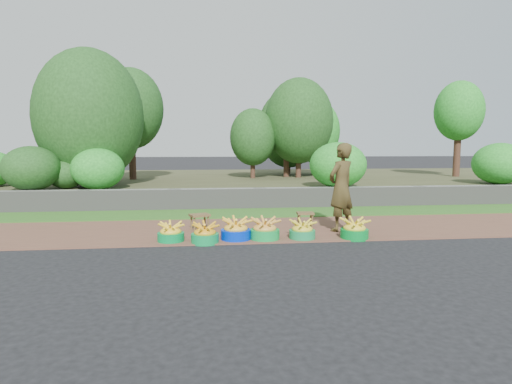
{
  "coord_description": "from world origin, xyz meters",
  "views": [
    {
      "loc": [
        -1.4,
        -7.05,
        1.66
      ],
      "look_at": [
        -0.42,
        1.3,
        0.75
      ],
      "focal_mm": 30.0,
      "sensor_mm": 36.0,
      "label": 1
    }
  ],
  "objects": [
    {
      "name": "grass_verge",
      "position": [
        0.0,
        3.25,
        0.02
      ],
      "size": [
        80.0,
        1.5,
        0.04
      ],
      "primitive_type": "cube",
      "color": "#30631E",
      "rests_on": "ground"
    },
    {
      "name": "basin_c",
      "position": [
        -0.89,
        0.36,
        0.18
      ],
      "size": [
        0.53,
        0.53,
        0.39
      ],
      "color": "#0027C3",
      "rests_on": "ground"
    },
    {
      "name": "basin_b",
      "position": [
        -1.43,
        0.17,
        0.16
      ],
      "size": [
        0.47,
        0.47,
        0.35
      ],
      "color": "#09853E",
      "rests_on": "ground"
    },
    {
      "name": "basin_f",
      "position": [
        1.22,
        0.21,
        0.17
      ],
      "size": [
        0.5,
        0.5,
        0.37
      ],
      "color": "#027927",
      "rests_on": "ground"
    },
    {
      "name": "earth_bank",
      "position": [
        0.0,
        9.0,
        0.25
      ],
      "size": [
        80.0,
        10.0,
        0.5
      ],
      "primitive_type": "cube",
      "color": "#3E3F24",
      "rests_on": "ground"
    },
    {
      "name": "stool_right",
      "position": [
        0.59,
        1.35,
        0.26
      ],
      "size": [
        0.36,
        0.28,
        0.3
      ],
      "rotation": [
        0.0,
        0.0,
        -0.07
      ],
      "color": "brown",
      "rests_on": "dirt_shoulder"
    },
    {
      "name": "basin_e",
      "position": [
        0.29,
        0.29,
        0.16
      ],
      "size": [
        0.46,
        0.46,
        0.35
      ],
      "color": "#188045",
      "rests_on": "ground"
    },
    {
      "name": "retaining_wall",
      "position": [
        0.0,
        4.1,
        0.28
      ],
      "size": [
        80.0,
        0.35,
        0.55
      ],
      "primitive_type": "cube",
      "color": "slate",
      "rests_on": "ground"
    },
    {
      "name": "vendor_woman",
      "position": [
        1.18,
        0.88,
        0.87
      ],
      "size": [
        0.74,
        0.68,
        1.7
      ],
      "primitive_type": "imported",
      "rotation": [
        0.0,
        0.0,
        3.72
      ],
      "color": "black",
      "rests_on": "dirt_shoulder"
    },
    {
      "name": "ground_plane",
      "position": [
        0.0,
        0.0,
        0.0
      ],
      "size": [
        120.0,
        120.0,
        0.0
      ],
      "primitive_type": "plane",
      "color": "black",
      "rests_on": "ground"
    },
    {
      "name": "basin_a",
      "position": [
        -2.02,
        0.34,
        0.15
      ],
      "size": [
        0.46,
        0.46,
        0.34
      ],
      "color": "#007D37",
      "rests_on": "ground"
    },
    {
      "name": "basin_d",
      "position": [
        -0.38,
        0.32,
        0.17
      ],
      "size": [
        0.52,
        0.52,
        0.39
      ],
      "color": "#0F923A",
      "rests_on": "ground"
    },
    {
      "name": "stool_left",
      "position": [
        -1.53,
        1.22,
        0.28
      ],
      "size": [
        0.44,
        0.39,
        0.32
      ],
      "rotation": [
        0.0,
        0.0,
        0.36
      ],
      "color": "brown",
      "rests_on": "dirt_shoulder"
    },
    {
      "name": "dirt_shoulder",
      "position": [
        0.0,
        1.25,
        0.01
      ],
      "size": [
        80.0,
        2.5,
        0.02
      ],
      "primitive_type": "cube",
      "color": "brown",
      "rests_on": "ground"
    },
    {
      "name": "vegetation",
      "position": [
        -5.22,
        8.19,
        2.39
      ],
      "size": [
        31.84,
        8.02,
        3.93
      ],
      "color": "#3C2419",
      "rests_on": "earth_bank"
    }
  ]
}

